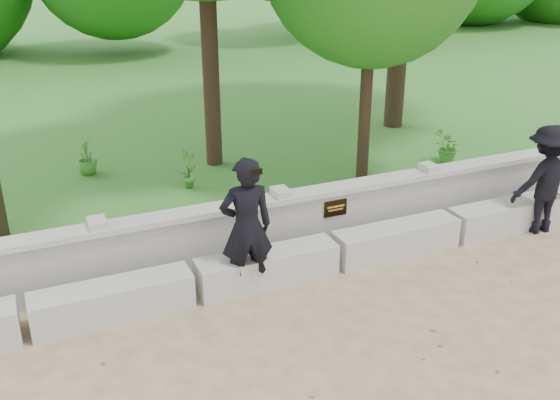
{
  "coord_description": "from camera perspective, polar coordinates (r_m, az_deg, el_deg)",
  "views": [
    {
      "loc": [
        -3.77,
        -4.73,
        4.23
      ],
      "look_at": [
        -0.8,
        1.95,
        1.13
      ],
      "focal_mm": 40.0,
      "sensor_mm": 36.0,
      "label": 1
    }
  ],
  "objects": [
    {
      "name": "parapet_wall",
      "position": [
        9.06,
        2.97,
        -1.64
      ],
      "size": [
        12.5,
        0.35,
        0.9
      ],
      "color": "#B1AFA8",
      "rests_on": "ground"
    },
    {
      "name": "shrub_d",
      "position": [
        11.77,
        -17.29,
        3.79
      ],
      "size": [
        0.36,
        0.39,
        0.66
      ],
      "primitive_type": "imported",
      "rotation": [
        0.0,
        0.0,
        4.8
      ],
      "color": "#3B7A29",
      "rests_on": "lawn"
    },
    {
      "name": "shrub_b",
      "position": [
        9.36,
        -2.91,
        -0.51
      ],
      "size": [
        0.27,
        0.32,
        0.52
      ],
      "primitive_type": "imported",
      "rotation": [
        0.0,
        0.0,
        1.72
      ],
      "color": "#3B7A29",
      "rests_on": "lawn"
    },
    {
      "name": "man_main",
      "position": [
        7.72,
        -3.09,
        -2.51
      ],
      "size": [
        0.71,
        0.64,
        1.83
      ],
      "color": "black",
      "rests_on": "ground"
    },
    {
      "name": "shrub_c",
      "position": [
        12.24,
        15.06,
        4.66
      ],
      "size": [
        0.69,
        0.65,
        0.61
      ],
      "primitive_type": "imported",
      "rotation": [
        0.0,
        0.0,
        3.52
      ],
      "color": "#3B7A29",
      "rests_on": "lawn"
    },
    {
      "name": "lawn",
      "position": [
        19.54,
        -12.47,
        10.27
      ],
      "size": [
        40.0,
        22.0,
        0.25
      ],
      "primitive_type": "cube",
      "color": "#2C7021",
      "rests_on": "ground"
    },
    {
      "name": "ground",
      "position": [
        7.38,
        12.21,
        -12.62
      ],
      "size": [
        80.0,
        80.0,
        0.0
      ],
      "primitive_type": "plane",
      "color": "tan",
      "rests_on": "ground"
    },
    {
      "name": "shrub_a",
      "position": [
        10.7,
        -8.4,
        2.78
      ],
      "size": [
        0.43,
        0.38,
        0.67
      ],
      "primitive_type": "imported",
      "rotation": [
        0.0,
        0.0,
        0.48
      ],
      "color": "#3B7A29",
      "rests_on": "lawn"
    },
    {
      "name": "concrete_bench",
      "position": [
        8.61,
        5.03,
        -4.85
      ],
      "size": [
        11.9,
        0.45,
        0.45
      ],
      "color": "beige",
      "rests_on": "ground"
    },
    {
      "name": "visitor_mid",
      "position": [
        10.23,
        23.06,
        1.73
      ],
      "size": [
        1.12,
        0.68,
        1.69
      ],
      "color": "black",
      "rests_on": "ground"
    }
  ]
}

